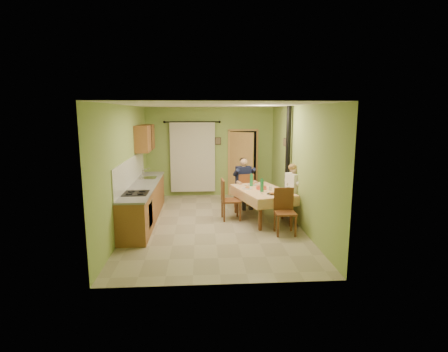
{
  "coord_description": "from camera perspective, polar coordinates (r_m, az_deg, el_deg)",
  "views": [
    {
      "loc": [
        -0.29,
        -8.03,
        2.63
      ],
      "look_at": [
        0.25,
        0.1,
        1.15
      ],
      "focal_mm": 28.0,
      "sensor_mm": 36.0,
      "label": 1
    }
  ],
  "objects": [
    {
      "name": "man_far",
      "position": [
        9.6,
        3.26,
        -0.23
      ],
      "size": [
        0.64,
        0.55,
        1.39
      ],
      "rotation": [
        0.0,
        0.0,
        0.25
      ],
      "color": "#141938",
      "rests_on": "chair_far"
    },
    {
      "name": "kitchen_run",
      "position": [
        8.82,
        -12.96,
        -4.08
      ],
      "size": [
        0.64,
        3.64,
        1.56
      ],
      "color": "brown",
      "rests_on": "ground"
    },
    {
      "name": "man_right",
      "position": [
        8.69,
        11.38,
        -1.54
      ],
      "size": [
        0.58,
        0.65,
        1.39
      ],
      "rotation": [
        0.0,
        0.0,
        1.9
      ],
      "color": "white",
      "rests_on": "chair_right"
    },
    {
      "name": "doorway",
      "position": [
        11.08,
        3.0,
        2.1
      ],
      "size": [
        0.96,
        0.51,
        2.15
      ],
      "color": "black",
      "rests_on": "ground"
    },
    {
      "name": "picture_right",
      "position": [
        9.54,
        9.97,
        5.45
      ],
      "size": [
        0.03,
        0.31,
        0.21
      ],
      "primitive_type": "cube",
      "color": "brown",
      "rests_on": "room_shell"
    },
    {
      "name": "upper_cabinets",
      "position": [
        9.88,
        -12.78,
        6.09
      ],
      "size": [
        0.35,
        1.4,
        0.7
      ],
      "primitive_type": "cube",
      "color": "brown",
      "rests_on": "room_shell"
    },
    {
      "name": "tableware",
      "position": [
        8.57,
        6.67,
        -1.93
      ],
      "size": [
        1.01,
        1.48,
        0.33
      ],
      "color": "white",
      "rests_on": "dining_table"
    },
    {
      "name": "chair_near",
      "position": [
        7.83,
        9.9,
        -7.25
      ],
      "size": [
        0.45,
        0.45,
        1.0
      ],
      "rotation": [
        0.0,
        0.0,
        3.12
      ],
      "color": "brown",
      "rests_on": "ground"
    },
    {
      "name": "stove_flue",
      "position": [
        9.05,
        10.27,
        -0.09
      ],
      "size": [
        0.24,
        0.24,
        2.8
      ],
      "color": "black",
      "rests_on": "ground"
    },
    {
      "name": "room_shell",
      "position": [
        8.08,
        -1.73,
        4.53
      ],
      "size": [
        4.04,
        6.04,
        2.82
      ],
      "color": "#92B05A",
      "rests_on": "ground"
    },
    {
      "name": "floor",
      "position": [
        8.46,
        -1.66,
        -7.83
      ],
      "size": [
        4.0,
        6.0,
        0.01
      ],
      "primitive_type": "cube",
      "color": "tan",
      "rests_on": "ground"
    },
    {
      "name": "chair_left",
      "position": [
        8.74,
        1.03,
        -5.23
      ],
      "size": [
        0.48,
        0.48,
        1.02
      ],
      "rotation": [
        0.0,
        0.0,
        -1.5
      ],
      "color": "brown",
      "rests_on": "ground"
    },
    {
      "name": "dining_table",
      "position": [
        8.76,
        6.2,
        -4.64
      ],
      "size": [
        1.51,
        2.0,
        0.76
      ],
      "rotation": [
        0.0,
        0.0,
        0.27
      ],
      "color": "#E4AD7A",
      "rests_on": "ground"
    },
    {
      "name": "picture_back",
      "position": [
        11.05,
        -0.99,
        5.73
      ],
      "size": [
        0.19,
        0.03,
        0.23
      ],
      "primitive_type": "cube",
      "color": "black",
      "rests_on": "room_shell"
    },
    {
      "name": "curtain",
      "position": [
        11.02,
        -5.13,
        3.13
      ],
      "size": [
        1.7,
        0.07,
        2.22
      ],
      "color": "black",
      "rests_on": "ground"
    },
    {
      "name": "chair_right",
      "position": [
        8.83,
        11.33,
        -5.26
      ],
      "size": [
        0.55,
        0.55,
        1.0
      ],
      "rotation": [
        0.0,
        0.0,
        1.9
      ],
      "color": "brown",
      "rests_on": "ground"
    },
    {
      "name": "chair_far",
      "position": [
        9.71,
        3.25,
        -3.65
      ],
      "size": [
        0.53,
        0.53,
        1.0
      ],
      "rotation": [
        0.0,
        0.0,
        0.25
      ],
      "color": "brown",
      "rests_on": "ground"
    }
  ]
}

